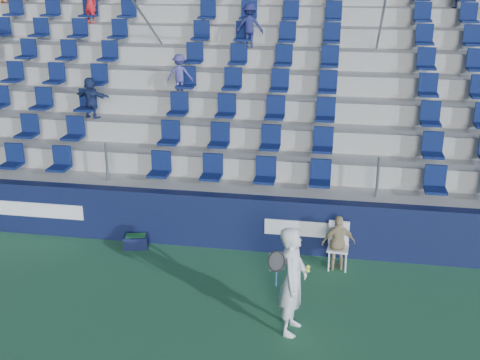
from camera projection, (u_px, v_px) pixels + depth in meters
name	position (u px, v px, depth m)	size (l,w,h in m)	color
ground	(201.00, 327.00, 10.33)	(70.00, 70.00, 0.00)	#2A643F
sponsor_wall	(234.00, 222.00, 13.04)	(24.00, 0.32, 1.20)	#0F1538
grandstand	(265.00, 102.00, 17.24)	(24.00, 8.17, 6.63)	#9C9C97
tennis_player	(293.00, 281.00, 9.91)	(0.69, 0.75, 1.90)	silver
line_judge_chair	(338.00, 242.00, 12.23)	(0.45, 0.46, 0.96)	white
line_judge	(338.00, 243.00, 12.08)	(0.69, 0.29, 1.17)	tan
ball_bin	(136.00, 241.00, 13.16)	(0.58, 0.45, 0.29)	#0E1435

